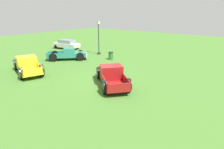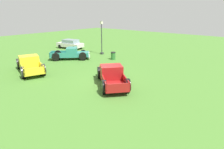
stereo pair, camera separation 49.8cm
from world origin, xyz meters
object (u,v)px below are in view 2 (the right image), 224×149
sedan_distant_a (70,44)px  trash_can (113,56)px  pickup_truck_foreground (111,75)px  pickup_truck_behind_right (29,64)px  pickup_truck_behind_left (73,54)px  lamp_post_near (102,37)px

sedan_distant_a → trash_can: size_ratio=4.80×
pickup_truck_foreground → pickup_truck_behind_right: 8.83m
pickup_truck_behind_left → trash_can: (3.09, -3.99, -0.22)m
sedan_distant_a → lamp_post_near: (0.12, -6.79, 1.61)m
pickup_truck_behind_right → pickup_truck_behind_left: bearing=7.0°
sedan_distant_a → trash_can: (-1.29, -10.02, -0.28)m
pickup_truck_foreground → trash_can: size_ratio=5.35×
pickup_truck_foreground → trash_can: bearing=38.7°
pickup_truck_behind_right → lamp_post_near: lamp_post_near is taller
pickup_truck_behind_right → sedan_distant_a: bearing=33.1°
trash_can → pickup_truck_foreground: bearing=-141.3°
pickup_truck_behind_right → trash_can: pickup_truck_behind_right is taller
sedan_distant_a → pickup_truck_behind_right: bearing=-146.9°
pickup_truck_behind_right → trash_can: (9.07, -3.26, -0.28)m
lamp_post_near → sedan_distant_a: bearing=91.1°
pickup_truck_behind_left → pickup_truck_behind_right: 6.03m
pickup_truck_behind_left → pickup_truck_behind_right: pickup_truck_behind_right is taller
sedan_distant_a → trash_can: sedan_distant_a is taller
lamp_post_near → trash_can: lamp_post_near is taller
pickup_truck_behind_right → lamp_post_near: (10.49, -0.02, 1.61)m
pickup_truck_foreground → sedan_distant_a: size_ratio=1.11×
sedan_distant_a → lamp_post_near: lamp_post_near is taller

